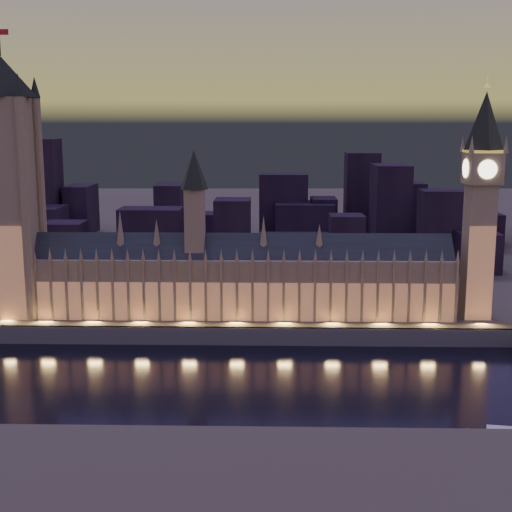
{
  "coord_description": "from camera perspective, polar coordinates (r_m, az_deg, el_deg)",
  "views": [
    {
      "loc": [
        12.58,
        -265.85,
        97.81
      ],
      "look_at": [
        5.0,
        55.0,
        38.0
      ],
      "focal_mm": 50.0,
      "sensor_mm": 36.0,
      "label": 1
    }
  ],
  "objects": [
    {
      "name": "embankment_wall",
      "position": [
        321.12,
        -0.96,
        -6.43
      ],
      "size": [
        2000.0,
        2.5,
        8.0
      ],
      "primitive_type": "cube",
      "color": "#444F51",
      "rests_on": "ground"
    },
    {
      "name": "palace_of_westminster",
      "position": [
        335.72,
        -1.61,
        -1.73
      ],
      "size": [
        202.0,
        21.33,
        78.0
      ],
      "color": "olive",
      "rests_on": "north_bank"
    },
    {
      "name": "elizabeth_tower",
      "position": [
        342.54,
        17.6,
        5.35
      ],
      "size": [
        18.0,
        18.0,
        110.54
      ],
      "color": "olive",
      "rests_on": "north_bank"
    },
    {
      "name": "victoria_tower",
      "position": [
        350.8,
        -19.21,
        5.99
      ],
      "size": [
        31.68,
        31.68,
        131.5
      ],
      "color": "olive",
      "rests_on": "north_bank"
    },
    {
      "name": "city_backdrop",
      "position": [
        517.21,
        4.11,
        3.11
      ],
      "size": [
        468.61,
        215.63,
        77.88
      ],
      "color": "black",
      "rests_on": "north_bank"
    },
    {
      "name": "ground_plane",
      "position": [
        283.55,
        -1.29,
        -9.62
      ],
      "size": [
        2000.0,
        2000.0,
        0.0
      ],
      "primitive_type": "plane",
      "color": "black",
      "rests_on": "ground"
    },
    {
      "name": "north_bank",
      "position": [
        791.53,
        0.43,
        3.75
      ],
      "size": [
        2000.0,
        960.0,
        8.0
      ],
      "primitive_type": "cube",
      "color": "brown",
      "rests_on": "ground"
    }
  ]
}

